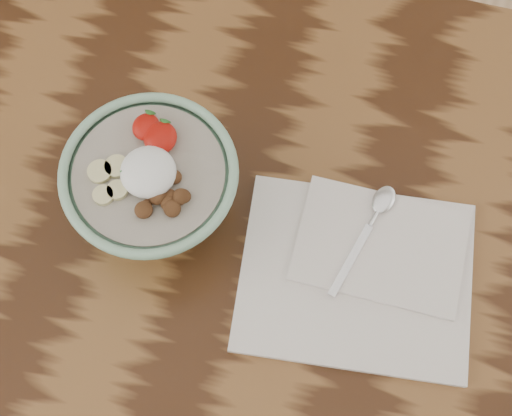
# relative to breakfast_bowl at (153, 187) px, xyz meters

# --- Properties ---
(table) EXTENTS (1.60, 0.90, 0.75)m
(table) POSITION_rel_breakfast_bowl_xyz_m (0.08, -0.02, -0.17)
(table) COLOR #371D0D
(table) RESTS_ON ground
(breakfast_bowl) EXTENTS (0.21, 0.21, 0.14)m
(breakfast_bowl) POSITION_rel_breakfast_bowl_xyz_m (0.00, 0.00, 0.00)
(breakfast_bowl) COLOR #86B494
(breakfast_bowl) RESTS_ON table
(napkin) EXTENTS (0.31, 0.26, 0.02)m
(napkin) POSITION_rel_breakfast_bowl_xyz_m (0.27, -0.02, -0.06)
(napkin) COLOR white
(napkin) RESTS_ON table
(spoon) EXTENTS (0.06, 0.17, 0.01)m
(spoon) POSITION_rel_breakfast_bowl_xyz_m (0.27, 0.05, -0.05)
(spoon) COLOR silver
(spoon) RESTS_ON napkin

